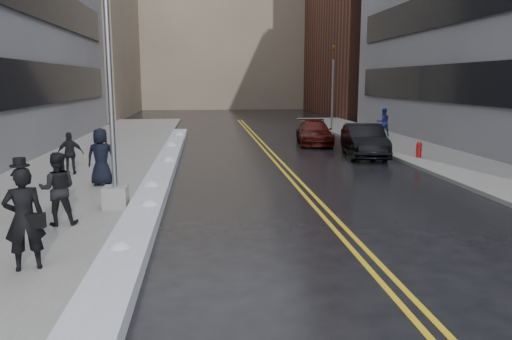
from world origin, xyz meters
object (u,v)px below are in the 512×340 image
object	(u,v)px
pedestrian_c	(101,157)
car_black	(364,141)
pedestrian_b	(58,189)
car_maroon	(314,133)
pedestrian_east	(383,122)
pedestrian_d	(70,153)
fire_hydrant	(419,149)
traffic_signal	(333,84)
pedestrian_fedora	(24,219)
lamppost	(112,122)

from	to	relation	value
pedestrian_c	car_black	distance (m)	12.73
car_black	pedestrian_c	bearing A→B (deg)	-142.83
pedestrian_b	car_maroon	bearing A→B (deg)	-130.38
pedestrian_east	car_black	bearing A→B (deg)	62.91
car_maroon	pedestrian_c	bearing A→B (deg)	-124.57
pedestrian_b	pedestrian_d	xyz separation A→B (m)	(-1.45, 6.87, -0.10)
fire_hydrant	car_black	distance (m)	2.56
pedestrian_b	pedestrian_d	bearing A→B (deg)	-86.61
traffic_signal	pedestrian_fedora	distance (m)	29.49
traffic_signal	car_maroon	size ratio (longest dim) A/B	1.29
lamppost	pedestrian_fedora	size ratio (longest dim) A/B	3.90
lamppost	pedestrian_fedora	bearing A→B (deg)	-100.67
pedestrian_d	pedestrian_b	bearing A→B (deg)	94.27
pedestrian_c	car_maroon	size ratio (longest dim) A/B	0.42
pedestrian_c	car_maroon	bearing A→B (deg)	-128.61
pedestrian_fedora	lamppost	bearing A→B (deg)	-120.32
pedestrian_fedora	car_maroon	bearing A→B (deg)	-136.71
fire_hydrant	pedestrian_d	xyz separation A→B (m)	(-14.84, -2.68, 0.40)
fire_hydrant	pedestrian_east	world-z (taller)	pedestrian_east
traffic_signal	car_black	bearing A→B (deg)	-97.49
lamppost	car_black	xyz separation A→B (m)	(10.14, 9.35, -1.74)
traffic_signal	lamppost	bearing A→B (deg)	-118.21
pedestrian_east	car_black	distance (m)	8.41
pedestrian_b	pedestrian_d	world-z (taller)	pedestrian_b
fire_hydrant	car_maroon	world-z (taller)	car_maroon
lamppost	pedestrian_b	xyz separation A→B (m)	(-1.09, -1.55, -1.49)
pedestrian_b	lamppost	bearing A→B (deg)	-133.60
pedestrian_fedora	pedestrian_c	world-z (taller)	pedestrian_fedora
pedestrian_east	car_maroon	xyz separation A→B (m)	(-5.02, -2.53, -0.36)
car_black	car_maroon	world-z (taller)	car_black
lamppost	pedestrian_b	world-z (taller)	lamppost
traffic_signal	pedestrian_d	bearing A→B (deg)	-130.69
pedestrian_b	car_black	distance (m)	15.65
pedestrian_c	traffic_signal	bearing A→B (deg)	-121.67
car_black	pedestrian_b	bearing A→B (deg)	-127.88
lamppost	pedestrian_fedora	world-z (taller)	lamppost
lamppost	car_black	size ratio (longest dim) A/B	1.59
pedestrian_b	pedestrian_c	world-z (taller)	pedestrian_c
car_black	fire_hydrant	bearing A→B (deg)	-24.04
pedestrian_d	car_black	size ratio (longest dim) A/B	0.33
pedestrian_fedora	pedestrian_c	size ratio (longest dim) A/B	1.01
pedestrian_d	pedestrian_east	xyz separation A→B (m)	(16.37, 11.58, 0.09)
pedestrian_fedora	car_black	xyz separation A→B (m)	(10.99, 13.89, -0.34)
lamppost	pedestrian_d	bearing A→B (deg)	115.48
pedestrian_b	car_maroon	xyz separation A→B (m)	(9.90, 15.93, -0.37)
pedestrian_c	lamppost	bearing A→B (deg)	109.62
traffic_signal	pedestrian_b	distance (m)	26.95
lamppost	pedestrian_east	xyz separation A→B (m)	(13.83, 16.90, -1.50)
fire_hydrant	car_maroon	xyz separation A→B (m)	(-3.49, 6.38, 0.13)
traffic_signal	car_black	size ratio (longest dim) A/B	1.25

